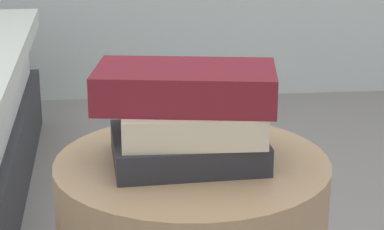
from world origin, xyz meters
TOP-DOWN VIEW (x-y plane):
  - book_charcoal at (-0.01, 0.00)m, footprint 0.26×0.20m
  - book_cream at (0.00, 0.00)m, footprint 0.23×0.19m
  - book_maroon at (-0.01, -0.00)m, footprint 0.31×0.19m

SIDE VIEW (x-z plane):
  - book_charcoal at x=-0.01m, z-range 0.49..0.54m
  - book_cream at x=0.00m, z-range 0.54..0.59m
  - book_maroon at x=-0.01m, z-range 0.59..0.65m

